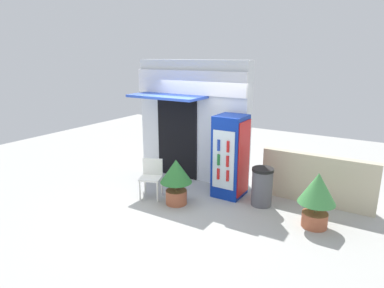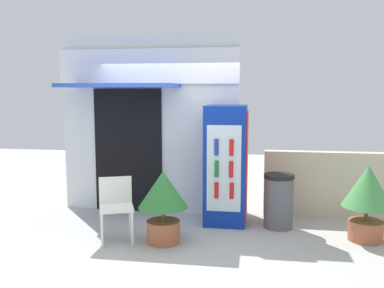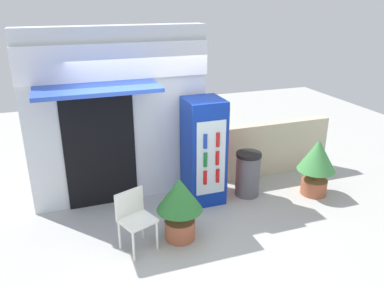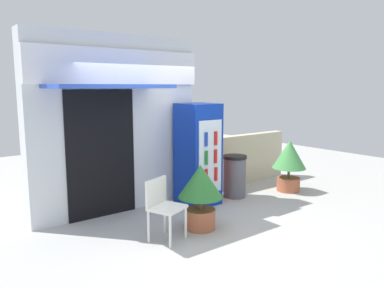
{
  "view_description": "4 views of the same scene",
  "coord_description": "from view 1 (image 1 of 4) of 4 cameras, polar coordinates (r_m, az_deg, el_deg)",
  "views": [
    {
      "loc": [
        3.83,
        -5.67,
        3.09
      ],
      "look_at": [
        0.24,
        0.19,
        1.26
      ],
      "focal_mm": 31.26,
      "sensor_mm": 36.0,
      "label": 1
    },
    {
      "loc": [
        1.33,
        -5.61,
        2.06
      ],
      "look_at": [
        0.39,
        0.38,
        1.29
      ],
      "focal_mm": 39.36,
      "sensor_mm": 36.0,
      "label": 2
    },
    {
      "loc": [
        -1.39,
        -4.91,
        3.41
      ],
      "look_at": [
        0.4,
        0.15,
        1.35
      ],
      "focal_mm": 36.1,
      "sensor_mm": 36.0,
      "label": 3
    },
    {
      "loc": [
        -3.36,
        -4.46,
        2.15
      ],
      "look_at": [
        0.33,
        0.32,
        1.21
      ],
      "focal_mm": 35.29,
      "sensor_mm": 36.0,
      "label": 4
    }
  ],
  "objects": [
    {
      "name": "stone_boundary_wall",
      "position": [
        7.6,
        20.54,
        -5.7
      ],
      "size": [
        2.34,
        0.2,
        1.08
      ],
      "primitive_type": "cube",
      "color": "beige",
      "rests_on": "ground"
    },
    {
      "name": "plastic_chair",
      "position": [
        7.5,
        -6.92,
        -5.24
      ],
      "size": [
        0.57,
        0.55,
        0.87
      ],
      "color": "white",
      "rests_on": "ground"
    },
    {
      "name": "drink_cooler",
      "position": [
        7.46,
        6.57,
        -2.11
      ],
      "size": [
        0.65,
        0.73,
        1.84
      ],
      "color": "#0C2D9E",
      "rests_on": "ground"
    },
    {
      "name": "storefront_building",
      "position": [
        8.41,
        -0.08,
        4.31
      ],
      "size": [
        3.02,
        1.19,
        2.99
      ],
      "color": "silver",
      "rests_on": "ground"
    },
    {
      "name": "potted_plant_curbside",
      "position": [
        6.54,
        20.57,
        -8.02
      ],
      "size": [
        0.68,
        0.68,
        1.06
      ],
      "color": "#AD5B3D",
      "rests_on": "ground"
    },
    {
      "name": "ground",
      "position": [
        7.51,
        -2.33,
        -9.39
      ],
      "size": [
        16.0,
        16.0,
        0.0
      ],
      "primitive_type": "plane",
      "color": "#B2B2AD"
    },
    {
      "name": "trash_bin",
      "position": [
        7.24,
        11.86,
        -7.13
      ],
      "size": [
        0.46,
        0.46,
        0.82
      ],
      "color": "#595960",
      "rests_on": "ground"
    },
    {
      "name": "potted_plant_near_shop",
      "position": [
        7.08,
        -2.73,
        -5.6
      ],
      "size": [
        0.68,
        0.68,
        0.99
      ],
      "color": "#AD5B3D",
      "rests_on": "ground"
    }
  ]
}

